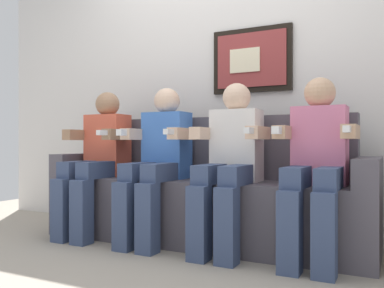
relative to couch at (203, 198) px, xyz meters
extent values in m
plane|color=#9E9384|center=(0.00, -0.33, -0.31)|extent=(6.14, 6.14, 0.00)
cube|color=silver|center=(0.00, 0.44, 0.99)|extent=(4.72, 0.05, 2.60)
cube|color=black|center=(0.23, 0.40, 1.04)|extent=(0.63, 0.03, 0.50)
cube|color=maroon|center=(0.23, 0.38, 1.04)|extent=(0.55, 0.02, 0.42)
cube|color=beige|center=(0.18, 0.37, 1.04)|extent=(0.24, 0.02, 0.18)
cube|color=#514C56|center=(0.00, -0.04, -0.09)|extent=(2.04, 0.58, 0.45)
cube|color=#514C56|center=(0.00, 0.18, 0.36)|extent=(2.04, 0.14, 0.45)
cube|color=#514C56|center=(-1.09, -0.04, 0.00)|extent=(0.14, 0.58, 0.62)
cube|color=#514C56|center=(1.09, -0.04, 0.00)|extent=(0.14, 0.58, 0.62)
cube|color=#D8593F|center=(-0.82, -0.05, 0.38)|extent=(0.32, 0.20, 0.48)
sphere|color=#9E7556|center=(-0.82, -0.05, 0.70)|extent=(0.19, 0.19, 0.19)
cube|color=#38476B|center=(-0.91, -0.25, 0.20)|extent=(0.12, 0.40, 0.12)
cube|color=#38476B|center=(-0.73, -0.25, 0.20)|extent=(0.12, 0.40, 0.12)
cube|color=#38476B|center=(-0.91, -0.45, -0.09)|extent=(0.12, 0.12, 0.45)
cube|color=#38476B|center=(-0.73, -0.45, -0.09)|extent=(0.12, 0.12, 0.45)
cube|color=#9E7556|center=(-1.01, -0.17, 0.46)|extent=(0.08, 0.28, 0.08)
cube|color=#9E7556|center=(-0.63, -0.17, 0.46)|extent=(0.08, 0.28, 0.08)
cube|color=white|center=(-0.63, -0.33, 0.47)|extent=(0.04, 0.13, 0.04)
cube|color=#3F72CC|center=(-0.27, -0.05, 0.38)|extent=(0.32, 0.20, 0.48)
sphere|color=beige|center=(-0.27, -0.05, 0.70)|extent=(0.19, 0.19, 0.19)
cube|color=#38476B|center=(-0.36, -0.25, 0.20)|extent=(0.12, 0.40, 0.12)
cube|color=#38476B|center=(-0.18, -0.25, 0.20)|extent=(0.12, 0.40, 0.12)
cube|color=#38476B|center=(-0.36, -0.45, -0.09)|extent=(0.12, 0.12, 0.45)
cube|color=#38476B|center=(-0.18, -0.45, -0.09)|extent=(0.12, 0.12, 0.45)
cube|color=beige|center=(-0.46, -0.17, 0.46)|extent=(0.08, 0.28, 0.08)
cube|color=beige|center=(-0.08, -0.17, 0.46)|extent=(0.08, 0.28, 0.08)
cube|color=white|center=(-0.08, -0.33, 0.47)|extent=(0.04, 0.13, 0.04)
cube|color=white|center=(-0.46, -0.33, 0.47)|extent=(0.04, 0.10, 0.04)
cube|color=white|center=(0.27, -0.05, 0.38)|extent=(0.32, 0.20, 0.48)
sphere|color=beige|center=(0.27, -0.05, 0.70)|extent=(0.19, 0.19, 0.19)
cube|color=#38476B|center=(0.18, -0.25, 0.20)|extent=(0.12, 0.40, 0.12)
cube|color=#38476B|center=(0.36, -0.25, 0.20)|extent=(0.12, 0.40, 0.12)
cube|color=#38476B|center=(0.18, -0.45, -0.09)|extent=(0.12, 0.12, 0.45)
cube|color=#38476B|center=(0.36, -0.45, -0.09)|extent=(0.12, 0.12, 0.45)
cube|color=beige|center=(0.08, -0.17, 0.46)|extent=(0.08, 0.28, 0.08)
cube|color=beige|center=(0.46, -0.17, 0.46)|extent=(0.08, 0.28, 0.08)
cube|color=white|center=(0.46, -0.33, 0.47)|extent=(0.04, 0.13, 0.04)
cube|color=pink|center=(0.82, -0.05, 0.38)|extent=(0.32, 0.20, 0.48)
sphere|color=tan|center=(0.82, -0.05, 0.70)|extent=(0.19, 0.19, 0.19)
cube|color=#38476B|center=(0.73, -0.25, 0.20)|extent=(0.12, 0.40, 0.12)
cube|color=#38476B|center=(0.91, -0.25, 0.20)|extent=(0.12, 0.40, 0.12)
cube|color=#38476B|center=(0.73, -0.45, -0.09)|extent=(0.12, 0.12, 0.45)
cube|color=#38476B|center=(0.91, -0.45, -0.09)|extent=(0.12, 0.12, 0.45)
cube|color=tan|center=(0.63, -0.17, 0.46)|extent=(0.08, 0.28, 0.08)
cube|color=tan|center=(1.01, -0.17, 0.46)|extent=(0.08, 0.28, 0.08)
cube|color=white|center=(1.01, -0.33, 0.47)|extent=(0.04, 0.13, 0.04)
cube|color=white|center=(0.63, -0.33, 0.47)|extent=(0.04, 0.10, 0.04)
camera|label=1|loc=(1.26, -2.67, 0.39)|focal=38.70mm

